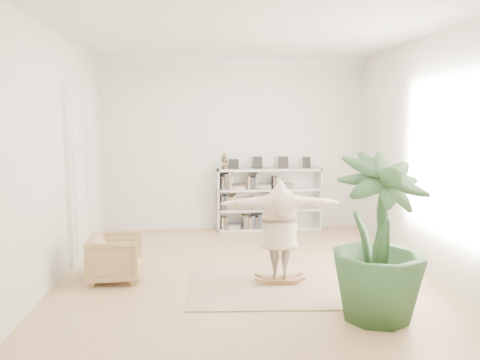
# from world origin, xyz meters

# --- Properties ---
(floor) EXTENTS (6.00, 6.00, 0.00)m
(floor) POSITION_xyz_m (0.00, 0.00, 0.00)
(floor) COLOR tan
(floor) RESTS_ON ground
(room_shell) EXTENTS (6.00, 6.00, 6.00)m
(room_shell) POSITION_xyz_m (0.00, 2.94, 3.51)
(room_shell) COLOR silver
(room_shell) RESTS_ON floor
(doors) EXTENTS (0.09, 1.78, 2.92)m
(doors) POSITION_xyz_m (-2.70, 1.30, 1.40)
(doors) COLOR white
(doors) RESTS_ON floor
(bookshelf) EXTENTS (2.20, 0.35, 1.64)m
(bookshelf) POSITION_xyz_m (0.74, 2.82, 0.64)
(bookshelf) COLOR silver
(bookshelf) RESTS_ON floor
(armchair) EXTENTS (0.77, 0.75, 0.67)m
(armchair) POSITION_xyz_m (-1.91, -0.19, 0.33)
(armchair) COLOR tan
(armchair) RESTS_ON floor
(rug) EXTENTS (2.60, 2.13, 0.02)m
(rug) POSITION_xyz_m (0.43, -0.51, 0.01)
(rug) COLOR tan
(rug) RESTS_ON floor
(rocker_board) EXTENTS (0.50, 0.32, 0.10)m
(rocker_board) POSITION_xyz_m (0.43, -0.51, 0.07)
(rocker_board) COLOR brown
(rocker_board) RESTS_ON rug
(person) EXTENTS (1.73, 0.55, 1.39)m
(person) POSITION_xyz_m (0.43, -0.51, 0.82)
(person) COLOR #CBAD98
(person) RESTS_ON rocker_board
(houseplant) EXTENTS (1.33, 1.33, 1.94)m
(houseplant) POSITION_xyz_m (1.37, -1.77, 0.97)
(houseplant) COLOR #284924
(houseplant) RESTS_ON floor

